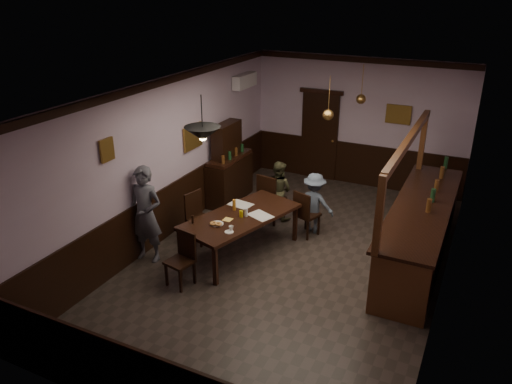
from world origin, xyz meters
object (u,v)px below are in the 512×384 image
Objects in this scene: chair_far_left at (270,197)px; soda_can at (241,214)px; dining_table at (241,218)px; coffee_cup at (231,228)px; pendant_iron at (203,134)px; chair_side at (198,215)px; person_standing at (146,214)px; bar_counter at (420,230)px; sideboard at (229,170)px; pendant_brass_far at (361,99)px; chair_far_right at (305,212)px; pendant_brass_mid at (328,115)px; person_seated_right at (314,203)px; chair_near at (183,256)px; person_seated_left at (278,190)px.

soda_can is at bearing 102.98° from chair_far_left.
coffee_cup is (0.13, -0.59, 0.11)m from dining_table.
pendant_iron is at bearing -106.88° from dining_table.
dining_table is 2.51× the size of chair_side.
pendant_iron is (-0.27, -0.70, 1.59)m from soda_can.
person_standing reaches higher than chair_far_left.
dining_table is 3.11m from bar_counter.
sideboard is at bearing 111.58° from pendant_iron.
pendant_brass_far is at bearing 90.58° from coffee_cup.
chair_side reaches higher than dining_table.
chair_far_right is (0.80, 1.09, -0.18)m from dining_table.
chair_far_left is 2.95m from bar_counter.
chair_far_right is 1.14× the size of pendant_brass_far.
bar_counter is at bearing -48.61° from pendant_brass_far.
chair_far_right is at bearing 60.99° from pendant_iron.
coffee_cup is 2.75m from pendant_brass_mid.
person_seated_right reaches higher than coffee_cup.
pendant_brass_mid is at bearing -38.62° from chair_side.
pendant_brass_mid is (1.05, 0.20, 1.73)m from chair_far_left.
person_standing is at bearing 170.30° from chair_near.
coffee_cup is 0.11× the size of pendant_iron.
pendant_iron is 0.87× the size of pendant_brass_mid.
person_standing is 4.73m from bar_counter.
person_seated_left is 1.74× the size of pendant_iron.
person_seated_left is 1.69m from soda_can.
person_standing is (-2.16, -1.98, 0.36)m from chair_far_right.
pendant_brass_mid reaches higher than chair_side.
pendant_brass_far reaches higher than person_seated_right.
person_standing is 1.63m from soda_can.
coffee_cup is at bearing 68.57° from person_seated_right.
chair_far_left is at bearing 88.46° from person_seated_left.
sideboard reaches higher than soda_can.
soda_can is at bearing -120.80° from pendant_brass_mid.
coffee_cup is 0.67× the size of soda_can.
person_seated_left reaches higher than soda_can.
chair_side reaches higher than chair_far_right.
coffee_cup is (-0.67, -1.68, 0.29)m from chair_far_right.
dining_table is 1.36× the size of sideboard.
chair_near is 1.98m from pendant_iron.
soda_can is (0.99, -0.14, 0.29)m from chair_side.
pendant_iron is at bearing -125.21° from chair_side.
chair_side is (-0.90, -1.26, -0.04)m from chair_far_left.
person_seated_left is at bearing 89.31° from dining_table.
chair_far_right is (0.85, -0.25, -0.06)m from chair_far_left.
pendant_brass_mid is (2.37, 2.43, 1.44)m from person_standing.
person_standing is at bearing 170.89° from chair_side.
chair_far_left is 12.90× the size of coffee_cup.
chair_side is (-1.74, -1.01, 0.02)m from chair_far_right.
bar_counter is (2.10, 0.05, 0.06)m from chair_far_right.
person_seated_right is at bearing -87.66° from chair_far_right.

